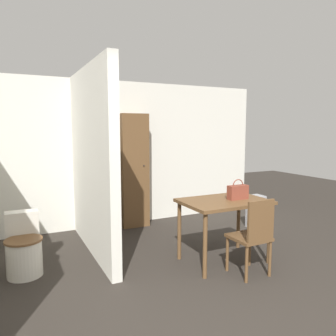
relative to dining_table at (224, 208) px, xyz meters
name	(u,v)px	position (x,y,z in m)	size (l,w,h in m)	color
wall_back	(111,154)	(-0.81, 2.23, 0.55)	(5.80, 0.12, 2.50)	silver
partition_wall	(92,162)	(-1.41, 1.09, 0.55)	(0.12, 2.15, 2.50)	silver
dining_table	(224,208)	(0.00, 0.00, 0.00)	(1.07, 0.73, 0.80)	brown
wooden_chair	(253,234)	(0.05, -0.50, -0.21)	(0.41, 0.41, 0.91)	brown
toilet	(24,249)	(-2.31, 0.72, -0.41)	(0.42, 0.56, 0.70)	silver
handbag	(238,192)	(0.18, -0.04, 0.19)	(0.27, 0.10, 0.26)	brown
wooden_cabinet	(133,171)	(-0.49, 1.98, 0.27)	(0.47, 0.35, 1.94)	brown
space_heater	(256,212)	(1.34, 0.94, -0.42)	(0.25, 0.24, 0.56)	#9E9EA3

